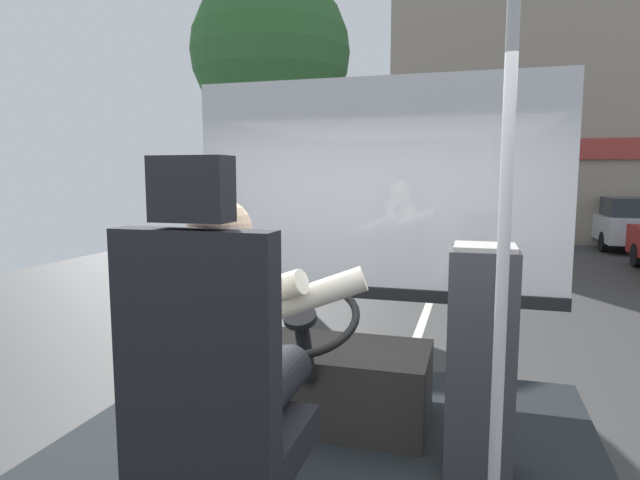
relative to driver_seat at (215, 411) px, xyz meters
The scene contains 10 objects.
ground 9.42m from the driver_seat, 89.47° to the left, with size 18.00×44.00×0.06m.
driver_seat is the anchor object (origin of this frame).
bus_driver 0.21m from the driver_seat, 90.00° to the left, with size 0.81×0.57×0.74m.
steering_console 1.29m from the driver_seat, 90.00° to the left, with size 1.10×0.96×0.79m.
handrail_pole 1.09m from the driver_seat, 32.74° to the left, with size 0.04×0.04×2.04m.
fare_box 1.21m from the driver_seat, 49.12° to the left, with size 0.28×0.27×1.02m.
windshield_panel 2.19m from the driver_seat, 87.70° to the left, with size 2.50×0.08×1.48m.
street_tree 9.27m from the driver_seat, 110.03° to the left, with size 2.96×2.96×5.84m.
shop_building 18.96m from the driver_seat, 74.68° to the left, with size 13.84×4.47×7.98m.
parked_car_silver 16.70m from the driver_seat, 72.47° to the left, with size 1.90×4.43×1.46m.
Camera 1 is at (0.66, -1.93, 2.09)m, focal length 30.06 mm.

